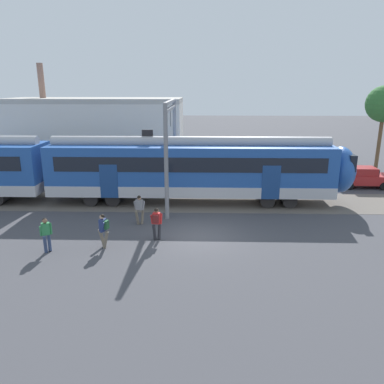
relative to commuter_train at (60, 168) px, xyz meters
name	(u,v)px	position (x,y,z in m)	size (l,w,h in m)	color
ground_plane	(199,236)	(9.15, -5.85, -2.25)	(160.00, 160.00, 0.00)	#424247
track_bed	(26,200)	(-2.48, 0.00, -2.25)	(80.00, 4.40, 0.01)	#605951
commuter_train	(60,168)	(0.00, 0.00, 0.00)	(38.05, 3.07, 4.73)	silver
pedestrian_green	(46,232)	(2.19, -7.87, -1.26)	(0.52, 0.71, 1.67)	navy
pedestrian_navy	(103,228)	(4.69, -7.32, -1.26)	(0.62, 0.60, 1.67)	#6B6051
pedestrian_grey	(139,208)	(5.87, -4.20, -1.29)	(0.64, 0.58, 1.67)	#6B6051
pedestrian_red	(156,221)	(7.07, -6.36, -1.26)	(0.58, 0.62, 1.67)	#28282D
parked_car_red	(363,177)	(21.37, 4.12, -1.47)	(4.05, 1.85, 1.54)	#B22323
catenary_gantry	(171,137)	(7.29, 0.00, 2.06)	(0.24, 6.64, 6.53)	gray
background_building	(97,136)	(0.18, 8.50, 0.95)	(14.58, 5.00, 9.20)	beige
street_tree_right	(384,104)	(24.91, 9.91, 3.59)	(3.12, 3.12, 7.46)	brown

